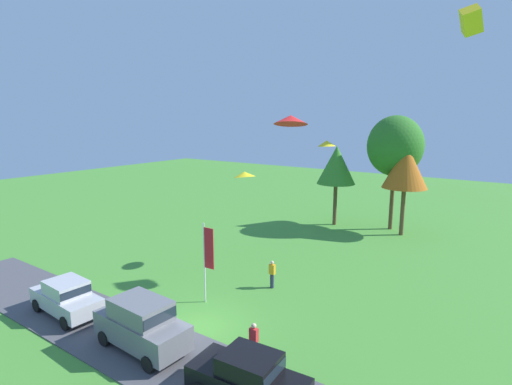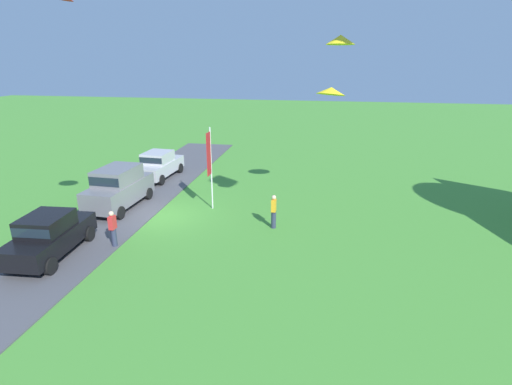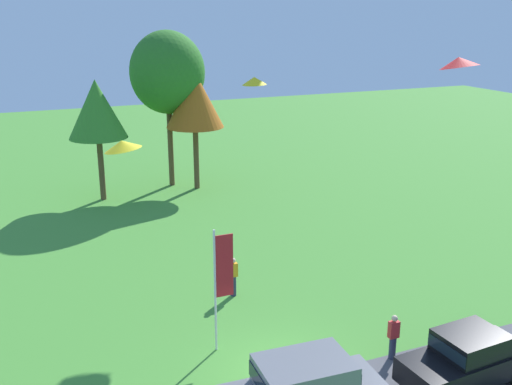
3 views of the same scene
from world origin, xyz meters
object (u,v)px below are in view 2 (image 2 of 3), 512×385
(kite_delta_high_left, at_px, (331,91))
(car_sedan_mid_row, at_px, (159,164))
(car_sedan_near_entrance, at_px, (49,234))
(car_suv_by_flagpole, at_px, (119,186))
(person_watching_sky, at_px, (113,229))
(person_on_lawn, at_px, (274,211))
(kite_delta_topmost, at_px, (341,40))
(flag_banner, at_px, (210,159))

(kite_delta_high_left, bearing_deg, car_sedan_mid_row, -105.31)
(car_sedan_near_entrance, bearing_deg, car_suv_by_flagpole, 179.60)
(person_watching_sky, bearing_deg, car_suv_by_flagpole, -154.92)
(kite_delta_high_left, bearing_deg, car_suv_by_flagpole, -76.85)
(kite_delta_high_left, bearing_deg, car_sedan_near_entrance, -53.18)
(person_watching_sky, bearing_deg, person_on_lawn, 116.55)
(car_sedan_mid_row, distance_m, kite_delta_topmost, 16.52)
(person_watching_sky, xyz_separation_m, kite_delta_topmost, (-1.27, 9.32, 7.76))
(person_on_lawn, bearing_deg, car_sedan_near_entrance, -62.41)
(car_sedan_near_entrance, relative_size, person_watching_sky, 2.64)
(car_sedan_near_entrance, relative_size, flag_banner, 0.99)
(car_sedan_mid_row, xyz_separation_m, car_sedan_near_entrance, (11.55, 0.10, 0.00))
(person_on_lawn, height_order, kite_delta_high_left, kite_delta_high_left)
(car_suv_by_flagpole, height_order, person_on_lawn, car_suv_by_flagpole)
(person_on_lawn, height_order, person_watching_sky, same)
(car_sedan_near_entrance, distance_m, kite_delta_topmost, 14.00)
(person_on_lawn, bearing_deg, kite_delta_topmost, 52.02)
(car_suv_by_flagpole, height_order, flag_banner, flag_banner)
(car_sedan_near_entrance, height_order, person_watching_sky, car_sedan_near_entrance)
(car_sedan_mid_row, height_order, person_watching_sky, car_sedan_mid_row)
(car_sedan_near_entrance, xyz_separation_m, person_watching_sky, (-1.28, 2.16, -0.16))
(person_watching_sky, height_order, kite_delta_topmost, kite_delta_topmost)
(flag_banner, bearing_deg, person_watching_sky, -29.88)
(car_sedan_near_entrance, bearing_deg, flag_banner, 141.48)
(person_on_lawn, distance_m, kite_delta_high_left, 7.10)
(person_watching_sky, distance_m, flag_banner, 6.27)
(car_sedan_near_entrance, bearing_deg, person_watching_sky, 120.67)
(person_watching_sky, xyz_separation_m, kite_delta_high_left, (-7.15, 9.11, 5.47))
(person_on_lawn, height_order, kite_delta_topmost, kite_delta_topmost)
(car_sedan_near_entrance, distance_m, kite_delta_high_left, 15.04)
(flag_banner, xyz_separation_m, kite_delta_high_left, (-2.01, 6.15, 3.46))
(person_on_lawn, relative_size, kite_delta_topmost, 1.59)
(car_sedan_near_entrance, bearing_deg, kite_delta_high_left, 126.82)
(car_suv_by_flagpole, height_order, car_sedan_near_entrance, car_suv_by_flagpole)
(car_suv_by_flagpole, xyz_separation_m, flag_banner, (-0.62, 5.08, 1.59))
(car_sedan_near_entrance, bearing_deg, person_on_lawn, 117.59)
(person_on_lawn, xyz_separation_m, flag_banner, (-1.82, -3.71, 2.01))
(person_watching_sky, relative_size, flag_banner, 0.38)
(car_sedan_mid_row, relative_size, person_watching_sky, 2.63)
(kite_delta_high_left, bearing_deg, person_on_lawn, -32.52)
(car_sedan_mid_row, bearing_deg, car_sedan_near_entrance, 0.51)
(car_sedan_mid_row, distance_m, flag_banner, 7.54)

